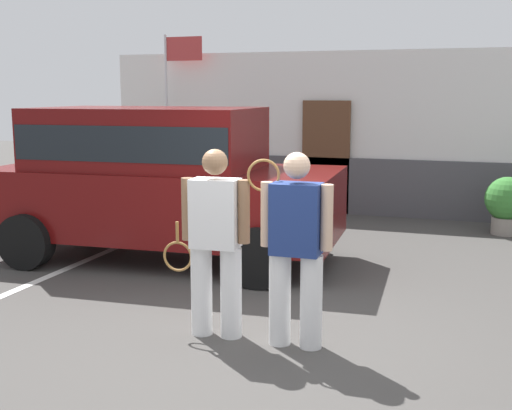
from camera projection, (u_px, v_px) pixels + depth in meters
ground_plane at (262, 342)px, 6.02m from camera, size 40.00×40.00×0.00m
parking_stripe_0 at (63, 270)px, 8.42m from camera, size 0.12×4.40×0.01m
house_frontage at (377, 139)px, 12.12m from camera, size 10.53×0.40×3.00m
parked_suv at (159, 176)px, 8.84m from camera, size 4.70×2.36×2.05m
tennis_player_man at (215, 241)px, 6.04m from camera, size 0.91×0.30×1.75m
tennis_player_woman at (296, 247)px, 5.78m from camera, size 0.78×0.28×1.75m
potted_plant_by_porch at (507, 203)px, 10.49m from camera, size 0.70×0.70×0.93m
flag_pole at (175, 90)px, 12.83m from camera, size 0.80×0.05×3.35m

